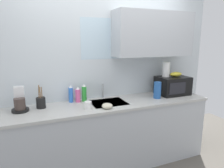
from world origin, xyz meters
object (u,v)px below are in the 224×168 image
at_px(mug_white, 88,105).
at_px(utensil_crock, 41,102).
at_px(dish_soap_bottle_pink, 78,95).
at_px(paper_towel_roll, 166,69).
at_px(microwave, 173,86).
at_px(coffee_maker, 20,102).
at_px(cereal_canister, 157,90).
at_px(dish_soap_bottle_blue, 71,94).
at_px(banana_bunch, 176,74).
at_px(dish_soap_bottle_green, 84,93).
at_px(small_bowl, 107,106).

height_order(mug_white, utensil_crock, utensil_crock).
bearing_deg(dish_soap_bottle_pink, paper_towel_roll, -4.15).
height_order(microwave, coffee_maker, coffee_maker).
distance_m(paper_towel_roll, cereal_canister, 0.39).
bearing_deg(dish_soap_bottle_pink, dish_soap_bottle_blue, 165.43).
xyz_separation_m(banana_bunch, cereal_canister, (-0.39, -0.10, -0.19)).
distance_m(coffee_maker, dish_soap_bottle_blue, 0.62).
height_order(banana_bunch, dish_soap_bottle_green, banana_bunch).
xyz_separation_m(paper_towel_roll, mug_white, (-1.27, -0.24, -0.33)).
bearing_deg(coffee_maker, dish_soap_bottle_blue, 10.22).
xyz_separation_m(banana_bunch, mug_white, (-1.42, -0.19, -0.26)).
relative_size(dish_soap_bottle_green, cereal_canister, 1.02).
bearing_deg(small_bowl, mug_white, 164.74).
bearing_deg(cereal_canister, small_bowl, -169.56).
bearing_deg(cereal_canister, dish_soap_bottle_pink, 167.17).
bearing_deg(utensil_crock, cereal_canister, -6.25).
xyz_separation_m(paper_towel_roll, utensil_crock, (-1.79, 0.02, -0.31)).
bearing_deg(mug_white, paper_towel_roll, 10.67).
height_order(microwave, banana_bunch, banana_bunch).
xyz_separation_m(dish_soap_bottle_pink, cereal_canister, (1.08, -0.25, 0.02)).
xyz_separation_m(coffee_maker, mug_white, (0.75, -0.25, -0.06)).
bearing_deg(banana_bunch, coffee_maker, 178.46).
height_order(coffee_maker, small_bowl, coffee_maker).
bearing_deg(utensil_crock, mug_white, -26.70).
distance_m(microwave, coffee_maker, 2.12).
xyz_separation_m(coffee_maker, dish_soap_bottle_pink, (0.70, 0.09, -0.01)).
height_order(coffee_maker, cereal_canister, coffee_maker).
distance_m(paper_towel_roll, mug_white, 1.34).
xyz_separation_m(microwave, small_bowl, (-1.15, -0.25, -0.10)).
height_order(microwave, paper_towel_roll, paper_towel_roll).
bearing_deg(paper_towel_roll, small_bowl, -164.12).
bearing_deg(dish_soap_bottle_green, dish_soap_bottle_pink, 178.26).
xyz_separation_m(microwave, banana_bunch, (0.05, 0.00, 0.17)).
bearing_deg(small_bowl, dish_soap_bottle_blue, 130.17).
bearing_deg(small_bowl, dish_soap_bottle_green, 114.60).
bearing_deg(microwave, paper_towel_roll, 152.62).
relative_size(paper_towel_roll, coffee_maker, 0.79).
xyz_separation_m(cereal_canister, mug_white, (-1.03, -0.09, -0.07)).
relative_size(microwave, dish_soap_bottle_pink, 2.22).
relative_size(microwave, small_bowl, 3.54).
bearing_deg(dish_soap_bottle_green, banana_bunch, -5.90).
bearing_deg(utensil_crock, dish_soap_bottle_pink, 9.12).
bearing_deg(cereal_canister, paper_towel_roll, 32.01).
relative_size(dish_soap_bottle_green, dish_soap_bottle_blue, 1.03).
height_order(cereal_canister, mug_white, cereal_canister).
relative_size(banana_bunch, mug_white, 2.11).
height_order(dish_soap_bottle_blue, cereal_canister, cereal_canister).
xyz_separation_m(paper_towel_roll, dish_soap_bottle_blue, (-1.41, 0.12, -0.27)).
xyz_separation_m(microwave, mug_white, (-1.37, -0.19, -0.09)).
relative_size(cereal_canister, small_bowl, 1.79).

